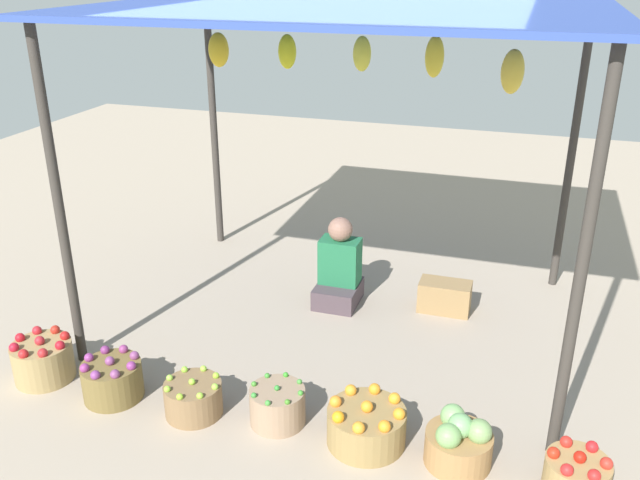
% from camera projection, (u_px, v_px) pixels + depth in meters
% --- Properties ---
extents(ground_plane, '(14.00, 14.00, 0.00)m').
position_uv_depth(ground_plane, '(342.00, 317.00, 5.69)').
color(ground_plane, tan).
extents(market_stall_structure, '(3.68, 2.71, 2.49)m').
position_uv_depth(market_stall_structure, '(346.00, 31.00, 4.80)').
color(market_stall_structure, '#38332D').
rests_on(market_stall_structure, ground).
extents(vendor_person, '(0.36, 0.44, 0.78)m').
position_uv_depth(vendor_person, '(339.00, 271.00, 5.84)').
color(vendor_person, '#47393F').
rests_on(vendor_person, ground).
extents(basket_red_apples, '(0.42, 0.42, 0.34)m').
position_uv_depth(basket_red_apples, '(43.00, 360.00, 4.83)').
color(basket_red_apples, '#977F4F').
rests_on(basket_red_apples, ground).
extents(basket_purple_onions, '(0.41, 0.41, 0.32)m').
position_uv_depth(basket_purple_onions, '(112.00, 379.00, 4.63)').
color(basket_purple_onions, brown).
rests_on(basket_purple_onions, ground).
extents(basket_limes, '(0.38, 0.38, 0.27)m').
position_uv_depth(basket_limes, '(193.00, 398.00, 4.47)').
color(basket_limes, olive).
rests_on(basket_limes, ground).
extents(basket_green_chilies, '(0.36, 0.36, 0.28)m').
position_uv_depth(basket_green_chilies, '(278.00, 405.00, 4.38)').
color(basket_green_chilies, '#987B60').
rests_on(basket_green_chilies, ground).
extents(basket_oranges, '(0.49, 0.49, 0.30)m').
position_uv_depth(basket_oranges, '(366.00, 425.00, 4.19)').
color(basket_oranges, olive).
rests_on(basket_oranges, ground).
extents(basket_cabbages, '(0.40, 0.40, 0.34)m').
position_uv_depth(basket_cabbages, '(459.00, 442.00, 4.02)').
color(basket_cabbages, '#9C7243').
rests_on(basket_cabbages, ground).
extents(basket_red_tomatoes, '(0.36, 0.36, 0.29)m').
position_uv_depth(basket_red_tomatoes, '(576.00, 476.00, 3.79)').
color(basket_red_tomatoes, '#A0814C').
rests_on(basket_red_tomatoes, ground).
extents(wooden_crate_near_vendor, '(0.43, 0.24, 0.26)m').
position_uv_depth(wooden_crate_near_vendor, '(445.00, 296.00, 5.75)').
color(wooden_crate_near_vendor, olive).
rests_on(wooden_crate_near_vendor, ground).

